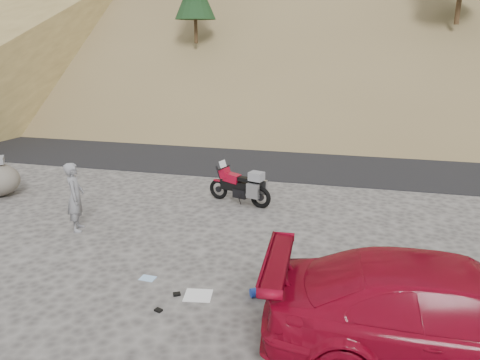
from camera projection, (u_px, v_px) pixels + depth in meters
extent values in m
plane|color=#464341|center=(166.00, 248.00, 10.38)|extent=(140.00, 140.00, 0.00)
cube|color=black|center=(253.00, 154.00, 18.74)|extent=(120.00, 7.00, 0.05)
cylinder|color=#342112|center=(196.00, 29.00, 22.86)|extent=(0.17, 0.17, 1.40)
cylinder|color=#342112|center=(459.00, 3.00, 20.73)|extent=(0.22, 0.22, 1.82)
torus|color=black|center=(219.00, 189.00, 13.46)|extent=(0.59, 0.28, 0.59)
cylinder|color=black|center=(219.00, 189.00, 13.46)|extent=(0.19, 0.10, 0.18)
torus|color=black|center=(260.00, 197.00, 12.78)|extent=(0.63, 0.31, 0.62)
cylinder|color=black|center=(260.00, 197.00, 12.78)|extent=(0.21, 0.13, 0.20)
cylinder|color=black|center=(220.00, 179.00, 13.33)|extent=(0.33, 0.15, 0.72)
cylinder|color=black|center=(224.00, 168.00, 13.17)|extent=(0.20, 0.54, 0.04)
cube|color=black|center=(238.00, 186.00, 13.07)|extent=(1.09, 0.53, 0.27)
cube|color=black|center=(241.00, 193.00, 13.08)|extent=(0.46, 0.38, 0.25)
cube|color=maroon|center=(232.00, 178.00, 13.11)|extent=(0.53, 0.40, 0.28)
cube|color=maroon|center=(225.00, 173.00, 13.20)|extent=(0.35, 0.37, 0.32)
cube|color=silver|center=(223.00, 165.00, 13.16)|extent=(0.18, 0.29, 0.23)
cube|color=black|center=(245.00, 179.00, 12.89)|extent=(0.53, 0.33, 0.11)
cube|color=black|center=(256.00, 182.00, 12.73)|extent=(0.35, 0.25, 0.09)
cube|color=#ADADB2|center=(253.00, 191.00, 12.58)|extent=(0.37, 0.21, 0.40)
cube|color=#ADADB2|center=(261.00, 187.00, 12.96)|extent=(0.37, 0.21, 0.40)
cube|color=gray|center=(256.00, 176.00, 12.67)|extent=(0.45, 0.40, 0.23)
cube|color=maroon|center=(218.00, 180.00, 13.39)|extent=(0.29, 0.18, 0.04)
cylinder|color=black|center=(239.00, 200.00, 12.97)|extent=(0.08, 0.18, 0.33)
cylinder|color=#ADADB2|center=(253.00, 195.00, 12.74)|extent=(0.41, 0.20, 0.11)
imported|color=gray|center=(79.00, 230.00, 11.38)|extent=(0.61, 0.72, 1.68)
cube|color=white|center=(198.00, 295.00, 8.46)|extent=(0.56, 0.51, 0.02)
cylinder|color=#1B38A2|center=(261.00, 291.00, 8.45)|extent=(0.44, 0.36, 0.17)
cylinder|color=#1B38A2|center=(277.00, 300.00, 8.15)|extent=(0.08, 0.08, 0.20)
cone|color=red|center=(339.00, 316.00, 7.70)|extent=(0.19, 0.19, 0.18)
cube|color=black|center=(158.00, 310.00, 7.99)|extent=(0.15, 0.13, 0.04)
cube|color=black|center=(177.00, 294.00, 8.48)|extent=(0.16, 0.15, 0.04)
cube|color=#9CC5F1|center=(148.00, 278.00, 9.07)|extent=(0.31, 0.23, 0.01)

